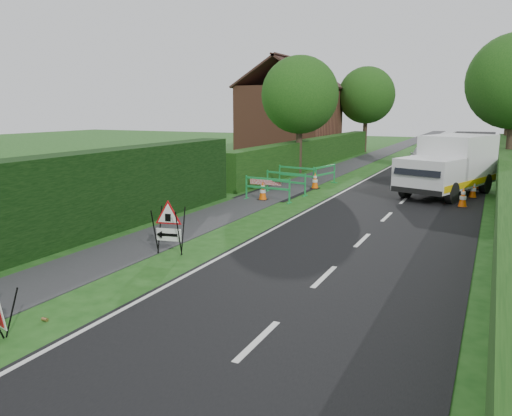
% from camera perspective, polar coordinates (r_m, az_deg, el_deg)
% --- Properties ---
extents(ground, '(120.00, 120.00, 0.00)m').
position_cam_1_polar(ground, '(11.57, -5.73, -7.61)').
color(ground, '#1A4914').
rests_on(ground, ground).
extents(road_surface, '(6.00, 90.00, 0.02)m').
position_cam_1_polar(road_surface, '(44.59, 21.50, 5.74)').
color(road_surface, black).
rests_on(road_surface, ground).
extents(footpath, '(2.00, 90.00, 0.02)m').
position_cam_1_polar(footpath, '(45.33, 14.53, 6.24)').
color(footpath, '#2D2D30').
rests_on(footpath, ground).
extents(hedge_west_near, '(1.10, 18.00, 2.50)m').
position_cam_1_polar(hedge_west_near, '(14.71, -22.67, -4.31)').
color(hedge_west_near, black).
rests_on(hedge_west_near, ground).
extents(hedge_west_far, '(1.00, 24.00, 1.80)m').
position_cam_1_polar(hedge_west_far, '(33.32, 6.70, 4.80)').
color(hedge_west_far, '#14380F').
rests_on(hedge_west_far, ground).
extents(hedge_east, '(1.20, 50.00, 1.50)m').
position_cam_1_polar(hedge_east, '(25.61, 27.05, 1.68)').
color(hedge_east, '#14380F').
rests_on(hedge_east, ground).
extents(house_west, '(7.50, 7.40, 7.88)m').
position_cam_1_polar(house_west, '(42.36, 3.89, 10.16)').
color(house_west, brown).
rests_on(house_west, ground).
extents(tree_nw, '(4.40, 4.40, 6.70)m').
position_cam_1_polar(tree_nw, '(29.22, 5.03, 12.74)').
color(tree_nw, '#2D2116').
rests_on(tree_nw, ground).
extents(tree_fw, '(4.80, 4.80, 7.24)m').
position_cam_1_polar(tree_fw, '(44.55, 12.52, 12.46)').
color(tree_fw, '#2D2116').
rests_on(tree_fw, ground).
extents(tree_fe, '(4.20, 4.20, 6.33)m').
position_cam_1_polar(tree_fe, '(47.33, 26.95, 10.71)').
color(tree_fe, '#2D2116').
rests_on(tree_fe, ground).
extents(triangle_sign, '(0.98, 0.98, 1.21)m').
position_cam_1_polar(triangle_sign, '(13.00, -10.13, -1.74)').
color(triangle_sign, black).
rests_on(triangle_sign, ground).
extents(works_van, '(3.88, 6.04, 2.58)m').
position_cam_1_polar(works_van, '(23.31, 21.31, 4.71)').
color(works_van, silver).
rests_on(works_van, ground).
extents(traffic_cone_0, '(0.38, 0.38, 0.79)m').
position_cam_1_polar(traffic_cone_0, '(20.69, 22.58, 1.13)').
color(traffic_cone_0, black).
rests_on(traffic_cone_0, ground).
extents(traffic_cone_1, '(0.38, 0.38, 0.79)m').
position_cam_1_polar(traffic_cone_1, '(23.01, 23.56, 2.01)').
color(traffic_cone_1, black).
rests_on(traffic_cone_1, ground).
extents(traffic_cone_2, '(0.38, 0.38, 0.79)m').
position_cam_1_polar(traffic_cone_2, '(25.54, 24.24, 2.79)').
color(traffic_cone_2, black).
rests_on(traffic_cone_2, ground).
extents(traffic_cone_3, '(0.38, 0.38, 0.79)m').
position_cam_1_polar(traffic_cone_3, '(20.63, 0.78, 1.98)').
color(traffic_cone_3, black).
rests_on(traffic_cone_3, ground).
extents(traffic_cone_4, '(0.38, 0.38, 0.79)m').
position_cam_1_polar(traffic_cone_4, '(23.75, 6.76, 3.14)').
color(traffic_cone_4, black).
rests_on(traffic_cone_4, ground).
extents(ped_barrier_0, '(2.08, 0.49, 1.00)m').
position_cam_1_polar(ped_barrier_0, '(20.37, 1.32, 2.54)').
color(ped_barrier_0, green).
rests_on(ped_barrier_0, ground).
extents(ped_barrier_1, '(2.09, 0.74, 1.00)m').
position_cam_1_polar(ped_barrier_1, '(22.15, 3.43, 3.23)').
color(ped_barrier_1, green).
rests_on(ped_barrier_1, ground).
extents(ped_barrier_2, '(2.09, 0.64, 1.00)m').
position_cam_1_polar(ped_barrier_2, '(24.26, 4.74, 3.92)').
color(ped_barrier_2, green).
rests_on(ped_barrier_2, ground).
extents(ped_barrier_3, '(0.79, 2.09, 1.00)m').
position_cam_1_polar(ped_barrier_3, '(24.89, 7.82, 4.04)').
color(ped_barrier_3, green).
rests_on(ped_barrier_3, ground).
extents(redwhite_plank, '(1.50, 0.16, 0.25)m').
position_cam_1_polar(redwhite_plank, '(22.75, 1.10, 1.86)').
color(redwhite_plank, red).
rests_on(redwhite_plank, ground).
extents(litter_can, '(0.12, 0.07, 0.07)m').
position_cam_1_polar(litter_can, '(9.90, -22.97, -11.83)').
color(litter_can, '#BF7F4C').
rests_on(litter_can, ground).
extents(hatchback_car, '(1.76, 3.87, 1.29)m').
position_cam_1_polar(hatchback_car, '(35.18, 18.51, 5.69)').
color(hatchback_car, silver).
rests_on(hatchback_car, ground).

